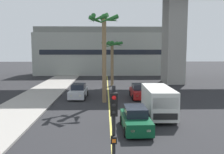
{
  "coord_description": "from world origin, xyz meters",
  "views": [
    {
      "loc": [
        -0.38,
        0.43,
        5.36
      ],
      "look_at": [
        0.0,
        14.0,
        3.84
      ],
      "focal_mm": 39.22,
      "sensor_mm": 36.0,
      "label": 1
    }
  ],
  "objects_px": {
    "delivery_van": "(158,101)",
    "palm_tree_near_median": "(104,35)",
    "car_queue_third": "(139,92)",
    "car_queue_front": "(78,92)",
    "traffic_light_median_near": "(114,130)",
    "palm_tree_mid_median": "(112,50)",
    "car_queue_second": "(135,119)"
  },
  "relations": [
    {
      "from": "palm_tree_near_median",
      "to": "car_queue_third",
      "type": "bearing_deg",
      "value": 28.22
    },
    {
      "from": "delivery_van",
      "to": "palm_tree_near_median",
      "type": "height_order",
      "value": "palm_tree_near_median"
    },
    {
      "from": "car_queue_second",
      "to": "palm_tree_near_median",
      "type": "height_order",
      "value": "palm_tree_near_median"
    },
    {
      "from": "car_queue_second",
      "to": "delivery_van",
      "type": "xyz_separation_m",
      "value": [
        2.21,
        3.19,
        0.57
      ]
    },
    {
      "from": "car_queue_second",
      "to": "car_queue_third",
      "type": "bearing_deg",
      "value": 80.93
    },
    {
      "from": "car_queue_front",
      "to": "traffic_light_median_near",
      "type": "distance_m",
      "value": 19.44
    },
    {
      "from": "palm_tree_mid_median",
      "to": "car_queue_front",
      "type": "bearing_deg",
      "value": -113.71
    },
    {
      "from": "car_queue_front",
      "to": "palm_tree_mid_median",
      "type": "height_order",
      "value": "palm_tree_mid_median"
    },
    {
      "from": "car_queue_front",
      "to": "traffic_light_median_near",
      "type": "xyz_separation_m",
      "value": [
        3.25,
        -19.07,
        1.99
      ]
    },
    {
      "from": "palm_tree_near_median",
      "to": "palm_tree_mid_median",
      "type": "distance_m",
      "value": 11.58
    },
    {
      "from": "car_queue_front",
      "to": "delivery_van",
      "type": "distance_m",
      "value": 10.65
    },
    {
      "from": "car_queue_third",
      "to": "palm_tree_mid_median",
      "type": "bearing_deg",
      "value": 106.15
    },
    {
      "from": "car_queue_front",
      "to": "palm_tree_near_median",
      "type": "distance_m",
      "value": 7.1
    },
    {
      "from": "palm_tree_near_median",
      "to": "traffic_light_median_near",
      "type": "bearing_deg",
      "value": -88.67
    },
    {
      "from": "palm_tree_near_median",
      "to": "car_queue_second",
      "type": "bearing_deg",
      "value": -76.3
    },
    {
      "from": "car_queue_second",
      "to": "palm_tree_mid_median",
      "type": "relative_size",
      "value": 0.62
    },
    {
      "from": "car_queue_front",
      "to": "traffic_light_median_near",
      "type": "height_order",
      "value": "traffic_light_median_near"
    },
    {
      "from": "traffic_light_median_near",
      "to": "palm_tree_near_median",
      "type": "bearing_deg",
      "value": 91.33
    },
    {
      "from": "delivery_van",
      "to": "palm_tree_mid_median",
      "type": "xyz_separation_m",
      "value": [
        -3.19,
        16.95,
        4.0
      ]
    },
    {
      "from": "traffic_light_median_near",
      "to": "palm_tree_near_median",
      "type": "xyz_separation_m",
      "value": [
        -0.39,
        16.76,
        4.08
      ]
    },
    {
      "from": "car_queue_third",
      "to": "palm_tree_near_median",
      "type": "bearing_deg",
      "value": -151.78
    },
    {
      "from": "car_queue_third",
      "to": "traffic_light_median_near",
      "type": "bearing_deg",
      "value": -100.42
    },
    {
      "from": "car_queue_front",
      "to": "palm_tree_near_median",
      "type": "height_order",
      "value": "palm_tree_near_median"
    },
    {
      "from": "car_queue_front",
      "to": "palm_tree_mid_median",
      "type": "relative_size",
      "value": 0.63
    },
    {
      "from": "car_queue_front",
      "to": "traffic_light_median_near",
      "type": "relative_size",
      "value": 0.99
    },
    {
      "from": "car_queue_third",
      "to": "palm_tree_mid_median",
      "type": "xyz_separation_m",
      "value": [
        -2.71,
        9.36,
        4.56
      ]
    },
    {
      "from": "car_queue_second",
      "to": "palm_tree_mid_median",
      "type": "bearing_deg",
      "value": 92.81
    },
    {
      "from": "palm_tree_mid_median",
      "to": "traffic_light_median_near",
      "type": "bearing_deg",
      "value": -91.52
    },
    {
      "from": "delivery_van",
      "to": "traffic_light_median_near",
      "type": "relative_size",
      "value": 1.26
    },
    {
      "from": "palm_tree_mid_median",
      "to": "car_queue_second",
      "type": "bearing_deg",
      "value": -87.19
    },
    {
      "from": "car_queue_second",
      "to": "traffic_light_median_near",
      "type": "distance_m",
      "value": 8.46
    },
    {
      "from": "car_queue_third",
      "to": "delivery_van",
      "type": "distance_m",
      "value": 7.63
    }
  ]
}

